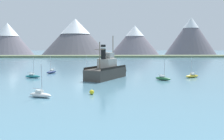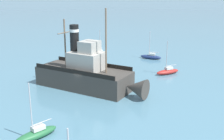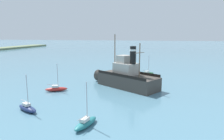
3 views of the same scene
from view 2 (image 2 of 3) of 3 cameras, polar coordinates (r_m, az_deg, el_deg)
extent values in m
plane|color=teal|center=(34.27, -5.42, -4.31)|extent=(600.00, 600.00, 0.00)
cube|color=#423D38|center=(35.23, -5.79, -1.68)|extent=(9.91, 12.57, 2.40)
cone|color=#423D38|center=(31.78, 4.88, -3.65)|extent=(3.25, 3.26, 2.35)
cube|color=#B2ADA3|center=(34.32, -5.22, 1.85)|extent=(4.62, 4.97, 2.20)
cube|color=#B2ADA3|center=(33.65, -4.59, 4.72)|extent=(2.91, 2.84, 1.40)
cylinder|color=black|center=(34.76, -7.65, 6.50)|extent=(1.10, 1.10, 3.20)
cylinder|color=silver|center=(34.62, -7.70, 7.96)|extent=(1.16, 1.16, 0.35)
cylinder|color=#75604C|center=(32.26, -1.23, 5.81)|extent=(0.20, 0.20, 7.50)
cylinder|color=#75604C|center=(35.81, -9.52, 5.40)|extent=(0.20, 0.20, 6.00)
cylinder|color=#75604C|center=(35.60, -9.62, 7.49)|extent=(2.30, 1.43, 0.12)
cube|color=black|center=(36.53, -3.90, 1.37)|extent=(5.92, 9.87, 0.50)
cube|color=black|center=(33.16, -8.02, -0.28)|extent=(5.92, 9.87, 0.50)
ellipsoid|color=navy|center=(50.29, 7.88, 2.64)|extent=(2.63, 3.90, 0.70)
cube|color=silver|center=(50.12, 8.12, 3.21)|extent=(1.05, 1.27, 0.36)
cylinder|color=#B7B7BC|center=(49.87, 7.66, 5.42)|extent=(0.10, 0.10, 4.20)
cylinder|color=#B7B7BC|center=(49.93, 8.58, 3.58)|extent=(0.85, 1.66, 0.08)
ellipsoid|color=#286B3D|center=(24.61, -15.12, -12.50)|extent=(3.43, 3.50, 0.70)
cube|color=silver|center=(24.45, -14.80, -11.27)|extent=(1.22, 1.24, 0.36)
cylinder|color=#B7B7BC|center=(23.43, -16.19, -7.43)|extent=(0.10, 0.10, 4.20)
cylinder|color=#B7B7BC|center=(24.46, -14.04, -10.23)|extent=(1.31, 1.35, 0.08)
ellipsoid|color=#B22823|center=(41.59, 11.22, -0.36)|extent=(2.64, 3.90, 0.70)
cube|color=silver|center=(41.57, 11.48, 0.38)|extent=(1.05, 1.27, 0.36)
cylinder|color=#B7B7BC|center=(40.80, 11.07, 2.89)|extent=(0.10, 0.10, 4.20)
cylinder|color=#B7B7BC|center=(41.72, 11.94, 0.93)|extent=(0.85, 1.66, 0.08)
ellipsoid|color=#23757A|center=(52.03, -2.38, 3.23)|extent=(3.95, 1.92, 0.70)
cube|color=silver|center=(52.10, -2.33, 3.85)|extent=(1.21, 0.87, 0.36)
cylinder|color=#B7B7BC|center=(51.26, -2.49, 5.83)|extent=(0.10, 0.10, 4.20)
cylinder|color=#B7B7BC|center=(52.41, -2.23, 4.33)|extent=(1.77, 0.48, 0.08)
camera|label=1|loc=(66.48, -60.54, 4.31)|focal=38.00mm
camera|label=3|loc=(70.28, -8.49, 14.21)|focal=32.00mm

